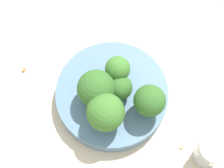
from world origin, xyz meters
The scene contains 10 objects.
ground_plane centered at (0.00, 0.00, 0.00)m, with size 3.00×3.00×0.00m, color beige.
bowl centered at (0.00, 0.00, 0.02)m, with size 0.18×0.18×0.03m, color slate.
broccoli_floret_0 centered at (0.02, -0.01, 0.07)m, with size 0.06×0.06×0.07m.
broccoli_floret_1 centered at (-0.02, -0.01, 0.07)m, with size 0.04×0.04×0.06m.
broccoli_floret_2 centered at (-0.02, 0.06, 0.07)m, with size 0.05×0.05×0.06m.
broccoli_floret_3 centered at (0.04, 0.03, 0.07)m, with size 0.06×0.06×0.07m.
broccoli_floret_4 centered at (-0.01, 0.01, 0.05)m, with size 0.04×0.04×0.05m.
pepper_shaker centered at (-0.05, 0.17, 0.03)m, with size 0.04×0.04×0.06m.
almond_crumb_0 centered at (-0.03, 0.14, 0.00)m, with size 0.01×0.00×0.01m, color tan.
almond_crumb_1 centered at (0.08, -0.14, 0.00)m, with size 0.01×0.00×0.01m, color olive.
Camera 1 is at (0.14, 0.17, 0.59)m, focal length 60.00 mm.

